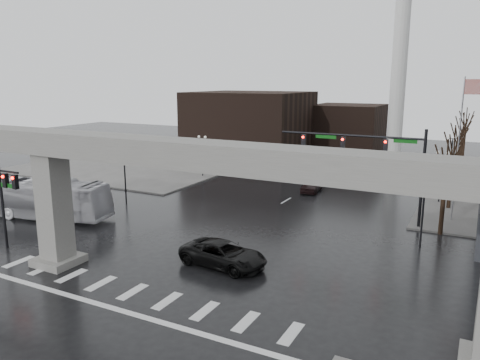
{
  "coord_description": "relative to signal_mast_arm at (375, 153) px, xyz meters",
  "views": [
    {
      "loc": [
        16.75,
        -19.91,
        11.77
      ],
      "look_at": [
        1.12,
        9.98,
        4.5
      ],
      "focal_mm": 35.0,
      "sensor_mm": 36.0,
      "label": 1
    }
  ],
  "objects": [
    {
      "name": "ground",
      "position": [
        -8.99,
        -18.8,
        -5.83
      ],
      "size": [
        160.0,
        160.0,
        0.0
      ],
      "primitive_type": "plane",
      "color": "black",
      "rests_on": "ground"
    },
    {
      "name": "sidewalk_nw",
      "position": [
        -34.99,
        17.2,
        -5.75
      ],
      "size": [
        28.0,
        36.0,
        0.15
      ],
      "primitive_type": "cube",
      "color": "slate",
      "rests_on": "ground"
    },
    {
      "name": "elevated_guideway",
      "position": [
        -7.73,
        -18.8,
        1.05
      ],
      "size": [
        48.0,
        2.6,
        8.7
      ],
      "color": "gray",
      "rests_on": "ground"
    },
    {
      "name": "building_far_left",
      "position": [
        -22.99,
        23.2,
        -0.83
      ],
      "size": [
        16.0,
        14.0,
        10.0
      ],
      "primitive_type": "cube",
      "color": "black",
      "rests_on": "ground"
    },
    {
      "name": "building_far_mid",
      "position": [
        -10.99,
        33.2,
        -1.83
      ],
      "size": [
        10.0,
        10.0,
        8.0
      ],
      "primitive_type": "cube",
      "color": "black",
      "rests_on": "ground"
    },
    {
      "name": "smokestack",
      "position": [
        -2.99,
        27.2,
        7.52
      ],
      "size": [
        3.6,
        3.6,
        30.0
      ],
      "color": "silver",
      "rests_on": "ground"
    },
    {
      "name": "signal_mast_arm",
      "position": [
        0.0,
        0.0,
        0.0
      ],
      "size": [
        12.12,
        0.43,
        8.0
      ],
      "color": "black",
      "rests_on": "ground"
    },
    {
      "name": "signal_left_pole",
      "position": [
        -21.24,
        -18.3,
        -1.76
      ],
      "size": [
        2.3,
        0.3,
        6.0
      ],
      "color": "black",
      "rests_on": "ground"
    },
    {
      "name": "flagpole_assembly",
      "position": [
        6.3,
        3.2,
        1.7
      ],
      "size": [
        2.06,
        0.12,
        12.0
      ],
      "color": "silver",
      "rests_on": "ground"
    },
    {
      "name": "lamp_right_0",
      "position": [
        4.51,
        -4.8,
        -2.36
      ],
      "size": [
        1.22,
        0.32,
        5.11
      ],
      "color": "black",
      "rests_on": "ground"
    },
    {
      "name": "lamp_right_1",
      "position": [
        4.51,
        9.2,
        -2.36
      ],
      "size": [
        1.22,
        0.32,
        5.11
      ],
      "color": "black",
      "rests_on": "ground"
    },
    {
      "name": "lamp_right_2",
      "position": [
        4.51,
        23.2,
        -2.36
      ],
      "size": [
        1.22,
        0.32,
        5.11
      ],
      "color": "black",
      "rests_on": "ground"
    },
    {
      "name": "lamp_left_0",
      "position": [
        -22.49,
        -4.8,
        -2.36
      ],
      "size": [
        1.22,
        0.32,
        5.11
      ],
      "color": "black",
      "rests_on": "ground"
    },
    {
      "name": "lamp_left_1",
      "position": [
        -22.49,
        9.2,
        -2.36
      ],
      "size": [
        1.22,
        0.32,
        5.11
      ],
      "color": "black",
      "rests_on": "ground"
    },
    {
      "name": "lamp_left_2",
      "position": [
        -22.49,
        23.2,
        -2.36
      ],
      "size": [
        1.22,
        0.32,
        5.11
      ],
      "color": "black",
      "rests_on": "ground"
    },
    {
      "name": "tree_right_0",
      "position": [
        5.54,
        -0.78,
        -3.04
      ],
      "size": [
        1.09,
        1.58,
        7.5
      ],
      "color": "black",
      "rests_on": "ground"
    },
    {
      "name": "tree_right_1",
      "position": [
        5.54,
        7.22,
        -2.98
      ],
      "size": [
        1.09,
        1.61,
        7.67
      ],
      "color": "black",
      "rests_on": "ground"
    },
    {
      "name": "tree_right_2",
      "position": [
        5.54,
        15.22,
        -2.91
      ],
      "size": [
        1.1,
        1.63,
        7.85
      ],
      "color": "black",
      "rests_on": "ground"
    },
    {
      "name": "tree_right_3",
      "position": [
        5.54,
        23.22,
        -2.85
      ],
      "size": [
        1.11,
        1.66,
        8.02
      ],
      "color": "black",
      "rests_on": "ground"
    },
    {
      "name": "tree_right_4",
      "position": [
        5.54,
        31.22,
        -2.79
      ],
      "size": [
        1.12,
        1.69,
        8.19
      ],
      "color": "black",
      "rests_on": "ground"
    },
    {
      "name": "pickup_truck",
      "position": [
        -6.28,
        -14.17,
        -5.02
      ],
      "size": [
        6.05,
        3.27,
        1.61
      ],
      "primitive_type": "imported",
      "rotation": [
        0.0,
        0.0,
        1.47
      ],
      "color": "black",
      "rests_on": "ground"
    },
    {
      "name": "city_bus",
      "position": [
        -25.54,
        -12.03,
        -4.1
      ],
      "size": [
        12.75,
        5.34,
        3.46
      ],
      "primitive_type": "imported",
      "rotation": [
        0.0,
        0.0,
        1.77
      ],
      "color": "silver",
      "rests_on": "ground"
    },
    {
      "name": "far_car",
      "position": [
        -8.03,
        8.05,
        -5.1
      ],
      "size": [
        2.11,
        4.43,
        1.46
      ],
      "primitive_type": "imported",
      "rotation": [
        0.0,
        0.0,
        0.09
      ],
      "color": "black",
      "rests_on": "ground"
    }
  ]
}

